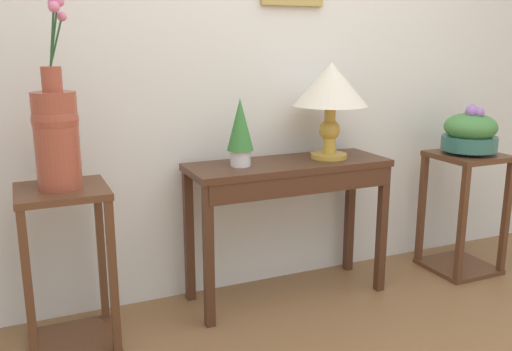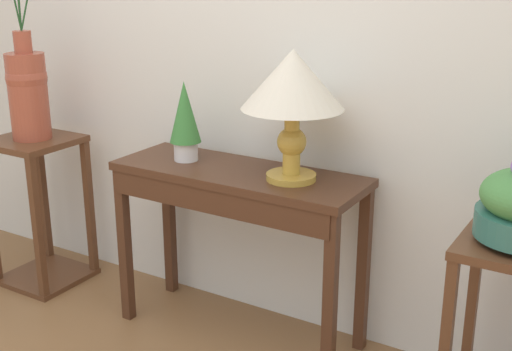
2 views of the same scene
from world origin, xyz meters
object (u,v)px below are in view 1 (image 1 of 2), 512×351
Objects in this scene: flower_vase_tall_left at (56,129)px; console_table at (290,185)px; potted_plant_on_console at (240,130)px; table_lamp at (331,89)px; pedestal_stand_left at (68,270)px; pedestal_stand_right at (463,213)px; planter_bowl_wide_right at (470,132)px.

console_table is at bearing 2.75° from flower_vase_tall_left.
console_table is 0.41m from potted_plant_on_console.
table_lamp is 1.58m from pedestal_stand_left.
pedestal_stand_right is at bearing -4.57° from potted_plant_on_console.
planter_bowl_wide_right is at bearing -4.37° from console_table.
pedestal_stand_left is 2.38× the size of planter_bowl_wide_right.
potted_plant_on_console is at bearing 5.35° from flower_vase_tall_left.
table_lamp is at bearing 3.18° from flower_vase_tall_left.
flower_vase_tall_left is at bearing -33.78° from pedestal_stand_left.
potted_plant_on_console is 0.45× the size of pedestal_stand_left.
table_lamp is at bearing -0.47° from potted_plant_on_console.
flower_vase_tall_left is (-0.87, -0.08, 0.07)m from potted_plant_on_console.
pedestal_stand_left is at bearing -177.28° from console_table.
flower_vase_tall_left is 2.28m from planter_bowl_wide_right.
table_lamp reaches higher than planter_bowl_wide_right.
flower_vase_tall_left reaches higher than pedestal_stand_right.
table_lamp is at bearing 173.08° from pedestal_stand_right.
table_lamp is 0.67× the size of pedestal_stand_left.
console_table is 1.17m from pedestal_stand_left.
console_table is 1.16m from planter_bowl_wide_right.
pedestal_stand_left is at bearing -176.84° from table_lamp.
console_table is 3.38× the size of planter_bowl_wide_right.
pedestal_stand_left is 2.28m from pedestal_stand_right.
flower_vase_tall_left is at bearing 179.21° from pedestal_stand_right.
potted_plant_on_console reaches higher than planter_bowl_wide_right.
planter_bowl_wide_right is (0.89, -0.11, -0.27)m from table_lamp.
flower_vase_tall_left is 2.36m from pedestal_stand_right.
pedestal_stand_left is (-1.14, -0.05, -0.26)m from console_table.
pedestal_stand_right is (1.14, -0.09, -0.27)m from console_table.
potted_plant_on_console is 0.87m from flower_vase_tall_left.
console_table is at bearing -5.63° from potted_plant_on_console.
table_lamp is at bearing 173.00° from planter_bowl_wide_right.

